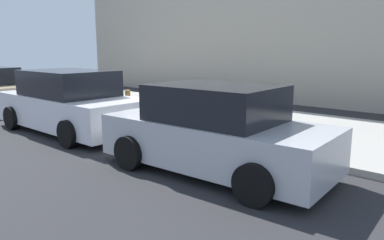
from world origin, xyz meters
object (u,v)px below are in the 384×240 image
suitcase_maroon_0 (240,125)px  suitcase_black_1 (220,122)px  suitcase_navy_2 (204,119)px  bollard_post (128,104)px  suitcase_olive_4 (176,112)px  suitcase_silver_5 (165,112)px  suitcase_teal_3 (191,115)px  parked_car_silver_0 (215,132)px  fire_hydrant (147,106)px  parked_car_white_1 (70,103)px

suitcase_maroon_0 → suitcase_black_1: bearing=9.2°
suitcase_navy_2 → bollard_post: (2.88, 0.16, 0.13)m
suitcase_black_1 → suitcase_olive_4: size_ratio=0.95×
suitcase_olive_4 → suitcase_silver_5: size_ratio=0.93×
suitcase_navy_2 → suitcase_teal_3: (0.50, -0.07, 0.04)m
bollard_post → parked_car_silver_0: (-4.81, 1.83, 0.18)m
fire_hydrant → parked_car_white_1: parked_car_white_1 is taller
suitcase_teal_3 → suitcase_olive_4: (0.47, 0.11, 0.04)m
suitcase_maroon_0 → parked_car_silver_0: size_ratio=0.18×
suitcase_maroon_0 → suitcase_teal_3: 1.58m
suitcase_silver_5 → parked_car_white_1: bearing=51.9°
fire_hydrant → parked_car_silver_0: (-4.11, 1.98, 0.19)m
suitcase_teal_3 → suitcase_olive_4: size_ratio=1.08×
suitcase_silver_5 → parked_car_white_1: size_ratio=0.19×
fire_hydrant → suitcase_maroon_0: bearing=-178.9°
fire_hydrant → parked_car_silver_0: bearing=154.3°
fire_hydrant → suitcase_navy_2: bearing=-179.7°
suitcase_olive_4 → bollard_post: bollard_post is taller
suitcase_navy_2 → parked_car_white_1: 3.66m
suitcase_navy_2 → suitcase_silver_5: (1.46, -0.04, 0.01)m
suitcase_maroon_0 → suitcase_silver_5: bearing=0.4°
bollard_post → suitcase_olive_4: bearing=-176.5°
suitcase_olive_4 → parked_car_white_1: parked_car_white_1 is taller
suitcase_maroon_0 → suitcase_navy_2: 1.08m
fire_hydrant → bollard_post: 0.71m
suitcase_maroon_0 → suitcase_olive_4: (2.05, 0.10, 0.10)m
suitcase_silver_5 → suitcase_navy_2: bearing=178.6°
suitcase_navy_2 → suitcase_olive_4: size_ratio=0.79×
suitcase_navy_2 → suitcase_silver_5: 1.46m
bollard_post → suitcase_navy_2: bearing=-176.8°
suitcase_maroon_0 → suitcase_teal_3: bearing=-0.4°
bollard_post → suitcase_maroon_0: bearing=-176.9°
suitcase_navy_2 → suitcase_teal_3: size_ratio=0.74×
suitcase_olive_4 → suitcase_teal_3: bearing=-167.1°
suitcase_teal_3 → suitcase_silver_5: bearing=1.8°
fire_hydrant → suitcase_black_1: bearing=179.6°
suitcase_black_1 → suitcase_teal_3: size_ratio=0.88×
suitcase_teal_3 → suitcase_maroon_0: bearing=179.6°
suitcase_maroon_0 → parked_car_silver_0: parked_car_silver_0 is taller
fire_hydrant → bollard_post: bollard_post is taller
parked_car_silver_0 → suitcase_silver_5: bearing=-30.9°
suitcase_black_1 → suitcase_silver_5: bearing=-1.9°
bollard_post → parked_car_silver_0: bearing=159.1°
suitcase_black_1 → parked_car_white_1: bearing=28.6°
suitcase_silver_5 → parked_car_silver_0: (-3.39, 2.03, 0.29)m
suitcase_black_1 → bollard_post: (3.43, 0.13, 0.13)m
suitcase_teal_3 → suitcase_olive_4: suitcase_teal_3 is taller
suitcase_teal_3 → bollard_post: bearing=5.4°
suitcase_maroon_0 → parked_car_white_1: parked_car_white_1 is taller
suitcase_black_1 → suitcase_navy_2: (0.55, -0.03, 0.01)m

